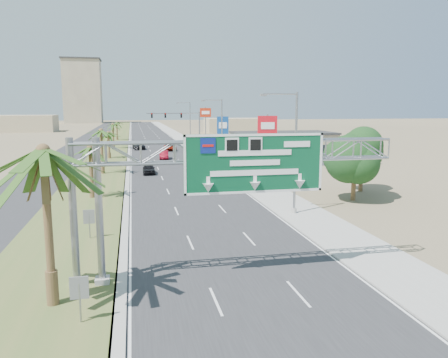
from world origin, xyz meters
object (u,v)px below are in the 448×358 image
(signal_mast, at_px, (189,128))
(pole_sign_red_near, at_px, (267,129))
(pole_sign_red_far, at_px, (206,116))
(sign_gantry, at_px, (223,162))
(pole_sign_blue, at_px, (223,127))
(car_right_lane, at_px, (170,147))
(car_far, at_px, (139,145))
(palm_near, at_px, (43,152))
(car_left_lane, at_px, (149,169))
(car_mid_lane, at_px, (164,155))
(store_building, at_px, (283,144))

(signal_mast, relative_size, pole_sign_red_near, 1.29)
(pole_sign_red_near, distance_m, pole_sign_red_far, 35.62)
(sign_gantry, bearing_deg, pole_sign_blue, 78.32)
(car_right_lane, relative_size, car_far, 0.87)
(car_right_lane, bearing_deg, pole_sign_red_near, -78.05)
(palm_near, xyz_separation_m, pole_sign_red_near, (19.96, 32.08, -0.75))
(pole_sign_blue, bearing_deg, car_right_lane, 117.45)
(sign_gantry, bearing_deg, car_left_lane, 93.75)
(signal_mast, bearing_deg, car_mid_lane, -123.39)
(car_right_lane, height_order, pole_sign_red_far, pole_sign_red_far)
(palm_near, height_order, car_far, palm_near)
(pole_sign_blue, bearing_deg, car_left_lane, -129.72)
(signal_mast, bearing_deg, pole_sign_red_far, 43.84)
(sign_gantry, relative_size, car_right_lane, 3.38)
(car_left_lane, distance_m, car_far, 35.61)
(pole_sign_red_far, bearing_deg, pole_sign_blue, -85.72)
(car_far, bearing_deg, car_right_lane, -38.81)
(pole_sign_blue, bearing_deg, pole_sign_red_near, -87.94)
(car_far, relative_size, pole_sign_red_far, 0.64)
(car_far, height_order, pole_sign_red_far, pole_sign_red_far)
(signal_mast, height_order, car_far, signal_mast)
(pole_sign_red_far, bearing_deg, car_left_lane, -113.53)
(pole_sign_red_far, bearing_deg, car_far, 152.39)
(palm_near, bearing_deg, car_right_lane, 80.94)
(car_mid_lane, bearing_deg, sign_gantry, -87.21)
(car_far, bearing_deg, signal_mast, -53.28)
(sign_gantry, distance_m, store_building, 60.77)
(store_building, xyz_separation_m, car_left_lane, (-25.49, -19.04, -1.32))
(car_mid_lane, xyz_separation_m, car_far, (-3.94, 18.88, 0.11))
(car_left_lane, height_order, car_far, car_far)
(palm_near, bearing_deg, store_building, 61.72)
(car_left_lane, relative_size, pole_sign_blue, 0.54)
(sign_gantry, bearing_deg, pole_sign_red_near, 68.59)
(car_right_lane, distance_m, pole_sign_blue, 17.82)
(car_far, xyz_separation_m, pole_sign_blue, (14.17, -19.45, 4.63))
(signal_mast, xyz_separation_m, pole_sign_red_near, (5.59, -31.89, 1.33))
(sign_gantry, bearing_deg, car_far, 92.50)
(car_left_lane, bearing_deg, pole_sign_blue, 50.47)
(sign_gantry, relative_size, car_mid_lane, 3.85)
(pole_sign_blue, bearing_deg, car_far, 126.08)
(car_left_lane, bearing_deg, palm_near, -98.15)
(car_right_lane, height_order, pole_sign_red_near, pole_sign_red_near)
(signal_mast, bearing_deg, pole_sign_red_near, -80.06)
(sign_gantry, height_order, car_mid_lane, sign_gantry)
(sign_gantry, bearing_deg, palm_near, -166.68)
(car_right_lane, bearing_deg, pole_sign_blue, -63.46)
(car_right_lane, bearing_deg, pole_sign_red_far, -22.16)
(store_building, bearing_deg, sign_gantry, -112.36)
(pole_sign_blue, bearing_deg, signal_mast, 118.30)
(car_left_lane, height_order, car_mid_lane, car_mid_lane)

